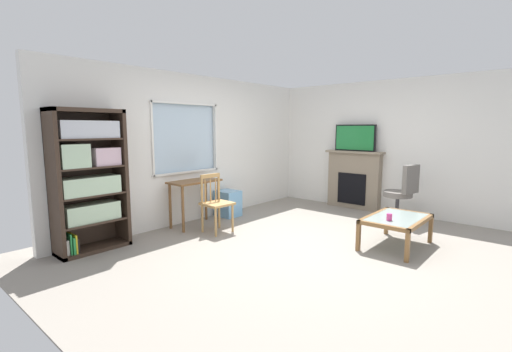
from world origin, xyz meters
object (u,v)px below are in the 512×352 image
at_px(sippy_cup, 389,217).
at_px(wooden_chair, 216,202).
at_px(fireplace, 354,180).
at_px(coffee_table, 396,221).
at_px(plastic_drawer_unit, 228,203).
at_px(office_chair, 403,190).
at_px(desk_under_window, 195,189).
at_px(tv, 355,138).
at_px(bookshelf, 88,176).

bearing_deg(sippy_cup, wooden_chair, 110.75).
bearing_deg(fireplace, coffee_table, -140.42).
bearing_deg(wooden_chair, coffee_table, -64.32).
relative_size(plastic_drawer_unit, office_chair, 0.47).
relative_size(desk_under_window, office_chair, 0.85).
bearing_deg(fireplace, plastic_drawer_unit, 145.97).
bearing_deg(fireplace, desk_under_window, 154.66).
relative_size(tv, sippy_cup, 9.24).
bearing_deg(tv, sippy_cup, -143.89).
relative_size(bookshelf, plastic_drawer_unit, 3.93).
bearing_deg(coffee_table, office_chair, 15.74).
relative_size(tv, coffee_table, 0.81).
relative_size(desk_under_window, fireplace, 0.73).
bearing_deg(plastic_drawer_unit, wooden_chair, -145.21).
relative_size(plastic_drawer_unit, fireplace, 0.40).
height_order(bookshelf, plastic_drawer_unit, bookshelf).
distance_m(desk_under_window, coffee_table, 3.10).
xyz_separation_m(wooden_chair, office_chair, (2.47, -1.99, 0.09)).
relative_size(desk_under_window, sippy_cup, 9.44).
xyz_separation_m(plastic_drawer_unit, tv, (2.11, -1.44, 1.18)).
bearing_deg(coffee_table, wooden_chair, 115.68).
bearing_deg(office_chair, plastic_drawer_unit, 122.98).
relative_size(fireplace, office_chair, 1.17).
distance_m(plastic_drawer_unit, tv, 2.81).
bearing_deg(wooden_chair, desk_under_window, 88.88).
xyz_separation_m(bookshelf, office_chair, (4.12, -2.61, -0.44)).
bearing_deg(desk_under_window, office_chair, -45.52).
xyz_separation_m(bookshelf, desk_under_window, (1.66, -0.11, -0.38)).
bearing_deg(plastic_drawer_unit, tv, -34.26).
bearing_deg(sippy_cup, bookshelf, 130.50).
bearing_deg(fireplace, bookshelf, 161.96).
xyz_separation_m(bookshelf, tv, (4.57, -1.50, 0.42)).
distance_m(plastic_drawer_unit, coffee_table, 2.95).
distance_m(desk_under_window, sippy_cup, 3.01).
distance_m(bookshelf, office_chair, 4.90).
distance_m(bookshelf, sippy_cup, 3.95).
relative_size(desk_under_window, plastic_drawer_unit, 1.80).
bearing_deg(tv, fireplace, 0.00).
bearing_deg(plastic_drawer_unit, desk_under_window, -176.43).
relative_size(wooden_chair, fireplace, 0.77).
height_order(bookshelf, tv, bookshelf).
xyz_separation_m(bookshelf, sippy_cup, (2.54, -2.98, -0.53)).
bearing_deg(desk_under_window, coffee_table, -68.62).
bearing_deg(sippy_cup, office_chair, 13.04).
distance_m(office_chair, sippy_cup, 1.62).
height_order(wooden_chair, office_chair, office_chair).
xyz_separation_m(wooden_chair, coffee_table, (1.14, -2.37, -0.11)).
relative_size(office_chair, sippy_cup, 11.11).
xyz_separation_m(desk_under_window, office_chair, (2.46, -2.50, -0.06)).
height_order(desk_under_window, office_chair, office_chair).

